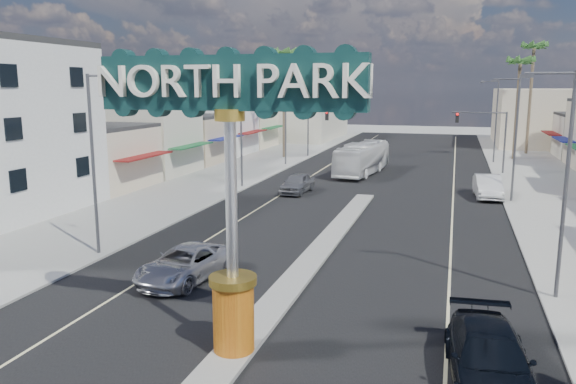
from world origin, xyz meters
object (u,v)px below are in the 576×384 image
Objects in this scene: streetlight_r_near at (562,175)px; streetlight_r_mid at (514,133)px; suv_left at (185,264)px; car_parked_left at (297,183)px; streetlight_l_mid at (243,127)px; streetlight_l_far at (309,114)px; gateway_sign at (230,171)px; palm_right_mid at (520,66)px; city_bus at (362,158)px; traffic_signal_right at (486,130)px; palm_left_far at (284,59)px; suv_right at (489,359)px; streetlight_r_far at (495,117)px; palm_right_far at (534,53)px; traffic_signal_left at (302,126)px; streetlight_l_near at (95,156)px; car_parked_right at (488,186)px.

streetlight_r_near and streetlight_r_mid have the same top height.
car_parked_left is (-0.83, 21.11, 0.05)m from suv_left.
streetlight_l_mid is 22.00m from streetlight_l_far.
gateway_sign is 13.19m from streetlight_r_near.
city_bus is at bearing -133.96° from palm_right_mid.
streetlight_l_far is at bearing 157.80° from traffic_signal_right.
suv_right is (20.67, -47.70, -10.69)m from palm_left_far.
streetlight_r_far is at bearing 90.00° from streetlight_r_mid.
palm_right_far is at bearing 65.45° from streetlight_r_far.
streetlight_r_near is (20.87, -20.00, 0.00)m from streetlight_l_mid.
streetlight_r_mid is 26.71m from palm_right_mid.
streetlight_r_mid is at bearing -95.64° from palm_right_mid.
traffic_signal_left is 0.50× the size of palm_right_mid.
traffic_signal_right is 41.86m from suv_right.
palm_right_far is (24.18, 18.01, 8.11)m from traffic_signal_left.
streetlight_l_far is at bearing 116.42° from streetlight_r_near.
streetlight_r_near is at bearing -43.79° from streetlight_l_mid.
streetlight_l_near is at bearing -116.06° from palm_right_far.
car_parked_right is (-0.18, -12.65, -3.41)m from traffic_signal_right.
traffic_signal_right is 1.13× the size of suv_left.
streetlight_l_near is 20.87m from streetlight_r_near.
traffic_signal_right is 21.28m from car_parked_left.
suv_right reaches higher than suv_left.
car_parked_left is at bearing -76.20° from traffic_signal_left.
streetlight_r_near is at bearing -95.02° from palm_right_far.
palm_right_mid reaches higher than streetlight_r_far.
gateway_sign is at bearing -142.45° from streetlight_r_near.
car_parked_right reaches higher than car_parked_left.
suv_left is 1.15× the size of car_parked_left.
palm_right_far reaches higher than traffic_signal_right.
car_parked_left is (-5.50, 27.02, -5.14)m from gateway_sign.
streetlight_l_far and streetlight_r_mid have the same top height.
traffic_signal_right is 13.11m from car_parked_right.
gateway_sign reaches higher than traffic_signal_left.
traffic_signal_right is 34.03m from streetlight_r_near.
streetlight_r_near is at bearing -59.64° from palm_left_far.
palm_left_far is at bearing -156.80° from palm_right_far.
gateway_sign is 29.91m from streetlight_l_mid.
city_bus reaches higher than suv_left.
gateway_sign is 31.12m from car_parked_right.
streetlight_l_near is at bearing -98.41° from city_bus.
traffic_signal_right reaches higher than car_parked_left.
gateway_sign is 29.91m from streetlight_r_mid.
traffic_signal_right is at bearing 92.10° from streetlight_r_near.
streetlight_l_far reaches higher than car_parked_right.
streetlight_l_far is at bearing -170.31° from palm_right_mid.
suv_left is at bearing 128.36° from gateway_sign.
palm_right_far is at bearing 72.10° from traffic_signal_right.
car_parked_right is (-1.43, 1.34, -4.20)m from streetlight_r_mid.
streetlight_r_near is at bearing -93.19° from palm_right_mid.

